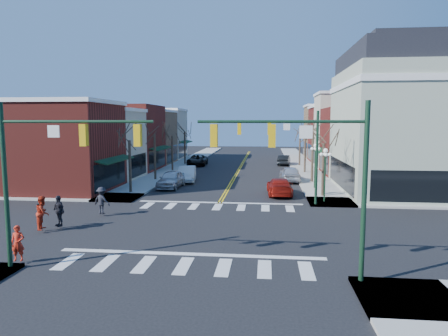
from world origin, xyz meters
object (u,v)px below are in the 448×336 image
(car_left_near, at_px, (171,179))
(pedestrian_red_a, at_px, (18,243))
(victorian_corner, at_px, (411,119))
(lamppost_midblock, at_px, (315,158))
(pedestrian_red_b, at_px, (43,213))
(lamppost_corner, at_px, (325,166))
(pedestrian_dark_a, at_px, (59,211))
(car_right_far, at_px, (284,160))
(car_right_near, at_px, (279,187))
(car_left_far, at_px, (197,160))
(car_right_mid, at_px, (290,174))
(car_left_mid, at_px, (187,174))
(pedestrian_dark_b, at_px, (102,201))

(car_left_near, height_order, pedestrian_red_a, pedestrian_red_a)
(victorian_corner, bearing_deg, lamppost_midblock, 176.55)
(pedestrian_red_b, bearing_deg, lamppost_corner, -74.43)
(car_left_near, relative_size, pedestrian_dark_a, 2.61)
(car_right_far, distance_m, pedestrian_red_b, 40.81)
(victorian_corner, xyz_separation_m, car_right_near, (-11.70, -2.78, -5.92))
(pedestrian_red_b, bearing_deg, car_right_near, -61.03)
(victorian_corner, distance_m, car_left_far, 30.81)
(car_left_near, xyz_separation_m, car_right_mid, (11.70, 5.30, 0.00))
(car_left_near, xyz_separation_m, pedestrian_red_a, (-1.93, -21.18, 0.13))
(car_left_near, bearing_deg, car_left_far, 95.22)
(lamppost_corner, distance_m, pedestrian_red_a, 21.93)
(pedestrian_red_a, bearing_deg, victorian_corner, 30.21)
(car_left_near, bearing_deg, car_right_mid, 27.09)
(car_right_far, bearing_deg, victorian_corner, 122.56)
(lamppost_midblock, distance_m, car_left_mid, 13.65)
(car_left_near, bearing_deg, pedestrian_red_a, -92.49)
(lamppost_corner, height_order, car_left_near, lamppost_corner)
(victorian_corner, distance_m, car_right_near, 13.40)
(pedestrian_dark_b, bearing_deg, lamppost_corner, -143.46)
(lamppost_midblock, height_order, car_right_near, lamppost_midblock)
(car_right_near, xyz_separation_m, car_right_far, (1.43, 24.43, 0.00))
(pedestrian_red_a, bearing_deg, pedestrian_dark_b, 78.62)
(lamppost_corner, xyz_separation_m, lamppost_midblock, (0.00, 6.50, 0.00))
(lamppost_corner, relative_size, car_right_mid, 0.89)
(car_left_far, height_order, pedestrian_red_a, pedestrian_red_a)
(car_left_far, bearing_deg, car_left_mid, -86.61)
(victorian_corner, xyz_separation_m, pedestrian_dark_a, (-25.22, -15.32, -5.57))
(car_right_far, relative_size, pedestrian_red_a, 2.79)
(pedestrian_red_a, bearing_deg, car_right_mid, 51.45)
(lamppost_midblock, relative_size, car_right_far, 0.96)
(car_left_far, bearing_deg, victorian_corner, -43.21)
(car_left_far, bearing_deg, car_right_mid, -51.51)
(lamppost_midblock, bearing_deg, pedestrian_red_b, -136.45)
(car_right_near, height_order, car_right_mid, car_right_mid)
(lamppost_corner, relative_size, pedestrian_red_a, 2.67)
(pedestrian_red_b, distance_m, pedestrian_dark_a, 0.96)
(car_left_near, relative_size, pedestrian_dark_b, 2.64)
(car_right_mid, xyz_separation_m, pedestrian_dark_b, (-13.62, -17.26, 0.24))
(lamppost_midblock, relative_size, car_left_mid, 0.87)
(car_left_far, bearing_deg, pedestrian_dark_a, -96.21)
(car_right_near, relative_size, pedestrian_red_a, 3.16)
(car_right_far, xyz_separation_m, pedestrian_red_b, (-15.50, -37.75, 0.39))
(lamppost_corner, xyz_separation_m, pedestrian_dark_a, (-16.92, -9.32, -1.88))
(car_right_far, bearing_deg, car_left_mid, 65.07)
(pedestrian_dark_b, bearing_deg, victorian_corner, -137.82)
(victorian_corner, bearing_deg, car_right_mid, 153.04)
(lamppost_midblock, distance_m, car_right_far, 21.35)
(car_right_mid, bearing_deg, pedestrian_dark_a, 50.95)
(lamppost_midblock, bearing_deg, car_left_far, 127.18)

